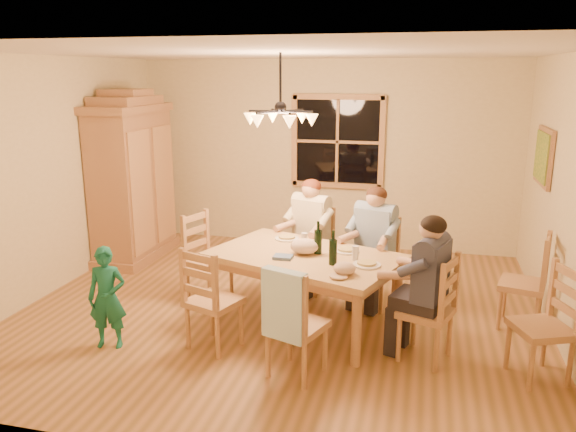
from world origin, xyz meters
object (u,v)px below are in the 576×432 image
(adult_woman, at_px, (310,221))
(child, at_px, (107,298))
(adult_slate_man, at_px, (429,270))
(wine_bottle_a, at_px, (318,238))
(chair_far_left, at_px, (310,265))
(chair_near_right, at_px, (297,341))
(wine_bottle_b, at_px, (333,248))
(chandelier, at_px, (281,117))
(chair_spare_back, at_px, (521,298))
(chair_end_left, at_px, (209,273))
(chair_far_right, at_px, (373,279))
(dining_table, at_px, (305,264))
(chair_end_right, at_px, (425,327))
(adult_plaid_man, at_px, (375,232))
(chair_near_left, at_px, (214,317))
(chair_spare_front, at_px, (539,345))
(armoire, at_px, (133,182))

(adult_woman, relative_size, child, 0.90)
(adult_slate_man, xyz_separation_m, wine_bottle_a, (-1.07, 0.47, 0.08))
(chair_far_left, distance_m, chair_near_right, 1.95)
(wine_bottle_a, bearing_deg, wine_bottle_b, -55.75)
(chandelier, distance_m, chair_spare_back, 3.03)
(chair_end_left, bearing_deg, chair_far_right, 117.98)
(chair_far_left, height_order, chair_far_right, same)
(dining_table, bearing_deg, wine_bottle_a, 22.15)
(chair_far_right, bearing_deg, wine_bottle_b, 91.61)
(chair_far_left, distance_m, wine_bottle_b, 1.43)
(chair_end_right, distance_m, adult_plaid_man, 1.36)
(chair_near_left, height_order, chair_spare_front, same)
(adult_slate_man, distance_m, chair_spare_back, 1.41)
(chair_spare_front, bearing_deg, chair_spare_back, -22.32)
(chair_near_right, distance_m, wine_bottle_a, 1.19)
(chair_end_left, bearing_deg, chair_far_left, 136.74)
(chair_end_right, xyz_separation_m, child, (-2.87, -0.46, 0.18))
(chair_near_left, distance_m, chair_spare_back, 3.06)
(armoire, relative_size, chair_near_right, 2.32)
(adult_woman, relative_size, wine_bottle_b, 2.65)
(chandelier, xyz_separation_m, wine_bottle_b, (0.65, -0.57, -1.15))
(chair_spare_front, bearing_deg, wine_bottle_a, 51.25)
(chair_spare_back, bearing_deg, chair_near_right, 140.11)
(dining_table, relative_size, wine_bottle_b, 6.33)
(chandelier, xyz_separation_m, adult_woman, (0.19, 0.64, -1.24))
(wine_bottle_b, bearing_deg, chair_far_left, 110.99)
(adult_plaid_man, distance_m, child, 2.81)
(chandelier, height_order, wine_bottle_a, chandelier)
(chair_far_right, distance_m, adult_plaid_man, 0.54)
(chair_end_left, bearing_deg, wine_bottle_b, 85.84)
(chair_far_right, height_order, chair_end_left, same)
(chair_near_left, xyz_separation_m, adult_plaid_man, (1.34, 1.35, 0.54))
(chair_far_right, relative_size, chair_near_left, 1.00)
(child, bearing_deg, chandelier, 28.39)
(chair_far_right, height_order, chair_spare_back, same)
(adult_plaid_man, bearing_deg, chair_spare_front, 160.09)
(adult_plaid_man, bearing_deg, adult_slate_man, 136.64)
(adult_slate_man, relative_size, chair_spare_back, 0.88)
(adult_plaid_man, bearing_deg, chair_spare_back, -168.36)
(armoire, distance_m, adult_slate_man, 4.44)
(dining_table, xyz_separation_m, chair_far_left, (-0.14, 0.96, -0.36))
(dining_table, relative_size, chair_end_left, 2.11)
(wine_bottle_b, height_order, child, wine_bottle_b)
(dining_table, xyz_separation_m, adult_slate_man, (1.19, -0.42, 0.18))
(chair_end_right, height_order, adult_plaid_man, adult_plaid_man)
(chair_near_right, bearing_deg, chair_end_left, 153.43)
(chair_end_left, xyz_separation_m, chair_spare_front, (3.31, -0.96, 0.00))
(chair_near_left, xyz_separation_m, wine_bottle_b, (1.04, 0.42, 0.62))
(chair_near_right, xyz_separation_m, chair_spare_back, (1.98, 1.45, 0.00))
(armoire, height_order, child, armoire)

